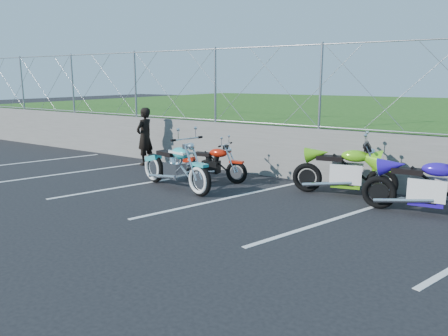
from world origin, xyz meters
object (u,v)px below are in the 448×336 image
Objects in this scene: naked_orange at (213,165)px; sportbike_blue at (425,189)px; cruiser_turquoise at (176,168)px; sportbike_green at (345,173)px; person_standing at (145,136)px.

naked_orange is 0.86× the size of sportbike_blue.
cruiser_turquoise reaches higher than sportbike_green.
sportbike_blue is (1.66, -0.50, -0.00)m from sportbike_green.
cruiser_turquoise is 1.45× the size of person_standing.
person_standing is at bearing 160.80° from naked_orange.
sportbike_green is 1.00× the size of sportbike_blue.
cruiser_turquoise is 1.10× the size of sportbike_green.
person_standing is (-7.64, 0.67, 0.34)m from sportbike_blue.
cruiser_turquoise is 1.14m from naked_orange.
cruiser_turquoise is at bearing 51.87° from person_standing.
naked_orange is at bearing 176.49° from sportbike_green.
person_standing reaches higher than cruiser_turquoise.
cruiser_turquoise is at bearing -108.97° from naked_orange.
sportbike_green reaches higher than naked_orange.
sportbike_green reaches higher than sportbike_blue.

